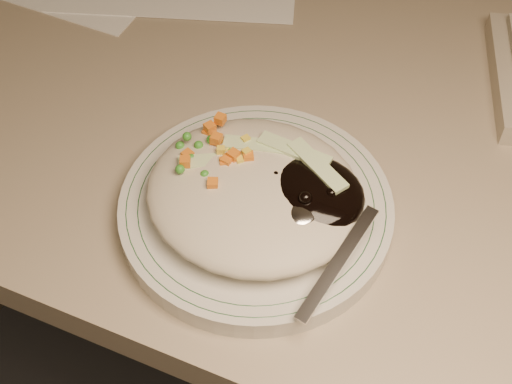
% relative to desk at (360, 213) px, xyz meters
% --- Properties ---
extents(desk, '(1.40, 0.70, 0.74)m').
position_rel_desk_xyz_m(desk, '(0.00, 0.00, 0.00)').
color(desk, gray).
rests_on(desk, ground).
extents(plate, '(0.25, 0.25, 0.02)m').
position_rel_desk_xyz_m(plate, '(-0.06, -0.20, 0.21)').
color(plate, silver).
rests_on(plate, desk).
extents(plate_rim, '(0.24, 0.24, 0.00)m').
position_rel_desk_xyz_m(plate_rim, '(-0.06, -0.20, 0.22)').
color(plate_rim, '#144723').
rests_on(plate_rim, plate).
extents(meal, '(0.20, 0.19, 0.05)m').
position_rel_desk_xyz_m(meal, '(-0.06, -0.20, 0.24)').
color(meal, '#B7AD94').
rests_on(meal, plate).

